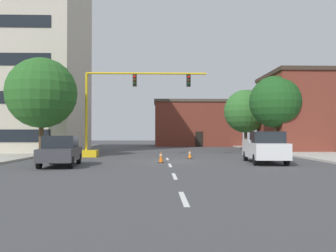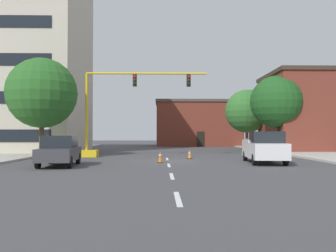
# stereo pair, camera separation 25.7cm
# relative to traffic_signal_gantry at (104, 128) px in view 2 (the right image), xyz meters

# --- Properties ---
(ground_plane) EXTENTS (160.00, 160.00, 0.00)m
(ground_plane) POSITION_rel_traffic_signal_gantry_xyz_m (5.01, -5.04, -2.33)
(ground_plane) COLOR #424244
(sidewalk_left) EXTENTS (6.00, 56.00, 0.14)m
(sidewalk_left) POSITION_rel_traffic_signal_gantry_xyz_m (-8.16, 2.96, -2.26)
(sidewalk_left) COLOR #B2ADA3
(sidewalk_left) RESTS_ON ground_plane
(sidewalk_right) EXTENTS (6.00, 56.00, 0.14)m
(sidewalk_right) POSITION_rel_traffic_signal_gantry_xyz_m (18.17, 2.96, -2.26)
(sidewalk_right) COLOR #B2ADA3
(sidewalk_right) RESTS_ON ground_plane
(lane_stripe_seg_0) EXTENTS (0.16, 2.40, 0.01)m
(lane_stripe_seg_0) POSITION_rel_traffic_signal_gantry_xyz_m (5.01, -19.04, -2.33)
(lane_stripe_seg_0) COLOR silver
(lane_stripe_seg_0) RESTS_ON ground_plane
(lane_stripe_seg_1) EXTENTS (0.16, 2.40, 0.01)m
(lane_stripe_seg_1) POSITION_rel_traffic_signal_gantry_xyz_m (5.01, -13.54, -2.33)
(lane_stripe_seg_1) COLOR silver
(lane_stripe_seg_1) RESTS_ON ground_plane
(lane_stripe_seg_2) EXTENTS (0.16, 2.40, 0.01)m
(lane_stripe_seg_2) POSITION_rel_traffic_signal_gantry_xyz_m (5.01, -8.04, -2.33)
(lane_stripe_seg_2) COLOR silver
(lane_stripe_seg_2) RESTS_ON ground_plane
(lane_stripe_seg_3) EXTENTS (0.16, 2.40, 0.01)m
(lane_stripe_seg_3) POSITION_rel_traffic_signal_gantry_xyz_m (5.01, -2.54, -2.33)
(lane_stripe_seg_3) COLOR silver
(lane_stripe_seg_3) RESTS_ON ground_plane
(building_tall_left) EXTENTS (16.05, 12.53, 20.55)m
(building_tall_left) POSITION_rel_traffic_signal_gantry_xyz_m (-11.56, 8.91, 7.95)
(building_tall_left) COLOR beige
(building_tall_left) RESTS_ON ground_plane
(building_brick_center) EXTENTS (12.97, 7.61, 6.92)m
(building_brick_center) POSITION_rel_traffic_signal_gantry_xyz_m (10.29, 26.48, 1.13)
(building_brick_center) COLOR brown
(building_brick_center) RESTS_ON ground_plane
(building_row_right) EXTENTS (12.48, 9.34, 8.37)m
(building_row_right) POSITION_rel_traffic_signal_gantry_xyz_m (22.30, 9.40, 1.86)
(building_row_right) COLOR brown
(building_row_right) RESTS_ON ground_plane
(traffic_signal_gantry) EXTENTS (10.60, 1.20, 6.83)m
(traffic_signal_gantry) POSITION_rel_traffic_signal_gantry_xyz_m (0.00, 0.00, 0.00)
(traffic_signal_gantry) COLOR yellow
(traffic_signal_gantry) RESTS_ON ground_plane
(tree_right_far) EXTENTS (5.12, 5.12, 7.11)m
(tree_right_far) POSITION_rel_traffic_signal_gantry_xyz_m (14.76, 13.46, 2.21)
(tree_right_far) COLOR brown
(tree_right_far) RESTS_ON ground_plane
(tree_left_near) EXTENTS (5.45, 5.45, 7.76)m
(tree_left_near) POSITION_rel_traffic_signal_gantry_xyz_m (-4.73, -0.97, 2.69)
(tree_left_near) COLOR #4C3823
(tree_left_near) RESTS_ON ground_plane
(tree_right_mid) EXTENTS (5.16, 5.16, 7.63)m
(tree_right_mid) POSITION_rel_traffic_signal_gantry_xyz_m (16.00, 6.31, 2.70)
(tree_right_mid) COLOR brown
(tree_right_mid) RESTS_ON ground_plane
(pickup_truck_white) EXTENTS (2.46, 5.55, 1.99)m
(pickup_truck_white) POSITION_rel_traffic_signal_gantry_xyz_m (11.05, -6.54, -1.36)
(pickup_truck_white) COLOR white
(pickup_truck_white) RESTS_ON ground_plane
(sedan_dark_gray_near_left) EXTENTS (2.19, 4.63, 1.74)m
(sedan_dark_gray_near_left) POSITION_rel_traffic_signal_gantry_xyz_m (-1.27, -8.38, -1.45)
(sedan_dark_gray_near_left) COLOR #3D3D42
(sedan_dark_gray_near_left) RESTS_ON ground_plane
(traffic_cone_roadside_a) EXTENTS (0.36, 0.36, 0.77)m
(traffic_cone_roadside_a) POSITION_rel_traffic_signal_gantry_xyz_m (4.50, -6.15, -1.96)
(traffic_cone_roadside_a) COLOR black
(traffic_cone_roadside_a) RESTS_ON ground_plane
(traffic_cone_roadside_b) EXTENTS (0.36, 0.36, 0.65)m
(traffic_cone_roadside_b) POSITION_rel_traffic_signal_gantry_xyz_m (6.70, -2.16, -2.02)
(traffic_cone_roadside_b) COLOR black
(traffic_cone_roadside_b) RESTS_ON ground_plane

